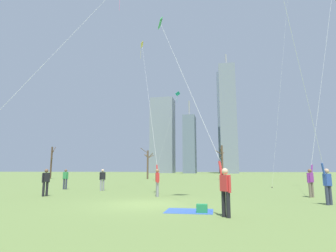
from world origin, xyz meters
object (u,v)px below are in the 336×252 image
Objects in this scene: picnic_spot at (196,209)px; bare_tree_far_right_edge at (222,161)px; bystander_watching_nearby at (102,179)px; kite_flyer_midfield_right_red at (317,121)px; kite_flyer_foreground_left_orange at (303,80)px; bare_tree_right_of_center at (51,162)px; distant_kite_drifting_left_teal at (175,102)px; bystander_far_off_by_trees at (46,181)px; bare_tree_left_of_center at (148,163)px; bystander_strolling_midfield at (65,178)px; kite_flyer_far_back_green at (212,155)px; kite_flyer_foreground_right_yellow at (153,146)px.

bare_tree_far_right_edge is (1.56, 34.69, 2.86)m from picnic_spot.
bystander_watching_nearby is at bearing 130.12° from picnic_spot.
kite_flyer_foreground_left_orange is at bearing -112.92° from kite_flyer_midfield_right_red.
bare_tree_right_of_center is at bearing 129.85° from picnic_spot.
distant_kite_drifting_left_teal reaches higher than picnic_spot.
bystander_far_off_by_trees is at bearing -107.37° from bystander_watching_nearby.
picnic_spot is 0.34× the size of bare_tree_left_of_center.
bystander_watching_nearby is at bearing -110.41° from bare_tree_far_right_edge.
kite_flyer_far_back_green is at bearing -40.96° from bystander_strolling_midfield.
kite_flyer_foreground_right_yellow reaches higher than bystander_strolling_midfield.
bare_tree_right_of_center is 1.06× the size of bare_tree_far_right_edge.
kite_flyer_midfield_right_red is 3.68× the size of bare_tree_far_right_edge.
kite_flyer_far_back_green is 2.03× the size of bare_tree_left_of_center.
kite_flyer_foreground_right_yellow is 29.21m from bare_tree_left_of_center.
bare_tree_far_right_edge is (0.92, 35.01, 0.84)m from kite_flyer_far_back_green.
distant_kite_drifting_left_teal is at bearing 99.92° from picnic_spot.
bystander_watching_nearby is at bearing -82.94° from bare_tree_left_of_center.
bare_tree_left_of_center is at bearing 89.28° from bystander_strolling_midfield.
bystander_watching_nearby is at bearing 72.63° from bystander_far_off_by_trees.
bystander_strolling_midfield is (-16.13, 8.25, -4.60)m from kite_flyer_foreground_left_orange.
kite_flyer_far_back_green is 0.54× the size of kite_flyer_midfield_right_red.
bystander_strolling_midfield is 27.51m from distant_kite_drifting_left_teal.
bystander_strolling_midfield is (-3.58, 0.83, 0.00)m from bystander_watching_nearby.
distant_kite_drifting_left_teal is (-6.63, 34.57, 10.92)m from kite_flyer_far_back_green.
bystander_watching_nearby is 12.25m from picnic_spot.
kite_flyer_midfield_right_red is 27.65m from bare_tree_far_right_edge.
kite_flyer_midfield_right_red is 3.48× the size of bare_tree_right_of_center.
kite_flyer_midfield_right_red is 10.64m from kite_flyer_foreground_right_yellow.
picnic_spot is (5.99, -34.25, -12.95)m from distant_kite_drifting_left_teal.
kite_flyer_foreground_right_yellow is at bearing -74.76° from bare_tree_left_of_center.
distant_kite_drifting_left_teal reaches higher than bystander_watching_nearby.
kite_flyer_foreground_right_yellow reaches higher than bystander_far_off_by_trees.
bare_tree_right_of_center reaches higher than bare_tree_far_right_edge.
bare_tree_far_right_edge is at bearing 0.11° from bare_tree_right_of_center.
bystander_far_off_by_trees is at bearing -96.51° from distant_kite_drifting_left_teal.
distant_kite_drifting_left_teal is at bearing 116.19° from kite_flyer_midfield_right_red.
bystander_far_off_by_trees is (-14.05, 2.59, -4.60)m from kite_flyer_foreground_left_orange.
bystander_watching_nearby is at bearing 131.36° from kite_flyer_far_back_green.
kite_flyer_far_back_green is 6.73× the size of bystander_far_off_by_trees.
kite_flyer_midfield_right_red is at bearing -78.43° from bare_tree_far_right_edge.
kite_flyer_foreground_left_orange reaches higher than bystander_far_off_by_trees.
kite_flyer_far_back_green reaches higher than bystander_strolling_midfield.
kite_flyer_foreground_right_yellow is at bearing 145.49° from kite_flyer_foreground_left_orange.
kite_flyer_foreground_right_yellow is at bearing 114.71° from picnic_spot.
bare_tree_left_of_center reaches higher than picnic_spot.
kite_flyer_foreground_left_orange is 4.01× the size of bare_tree_far_right_edge.
bystander_far_off_by_trees is 0.11× the size of distant_kite_drifting_left_teal.
bystander_strolling_midfield is at bearing -54.49° from bare_tree_right_of_center.
kite_flyer_foreground_right_yellow reaches higher than bare_tree_right_of_center.
kite_flyer_midfield_right_red is at bearing -36.85° from bare_tree_right_of_center.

